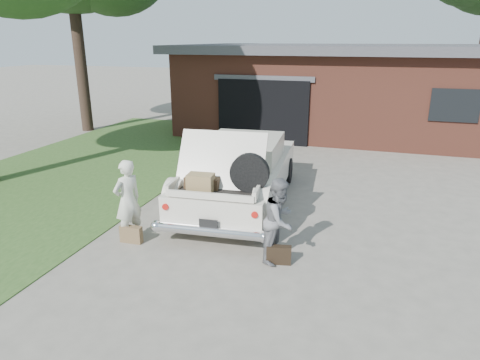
% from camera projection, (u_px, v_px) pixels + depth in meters
% --- Properties ---
extents(ground, '(90.00, 90.00, 0.00)m').
position_uv_depth(ground, '(230.00, 250.00, 7.49)').
color(ground, gray).
rests_on(ground, ground).
extents(grass_strip, '(6.00, 16.00, 0.02)m').
position_uv_depth(grass_strip, '(76.00, 173.00, 11.78)').
color(grass_strip, '#2D4C1E').
rests_on(grass_strip, ground).
extents(house, '(12.80, 7.80, 3.30)m').
position_uv_depth(house, '(345.00, 87.00, 17.07)').
color(house, brown).
rests_on(house, ground).
extents(sedan, '(2.28, 5.08, 1.90)m').
position_uv_depth(sedan, '(240.00, 172.00, 9.44)').
color(sedan, beige).
rests_on(sedan, ground).
extents(woman_left, '(0.55, 0.65, 1.51)m').
position_uv_depth(woman_left, '(128.00, 201.00, 7.67)').
color(woman_left, beige).
rests_on(woman_left, ground).
extents(woman_right, '(0.68, 0.80, 1.42)m').
position_uv_depth(woman_right, '(280.00, 220.00, 6.95)').
color(woman_right, slate).
rests_on(woman_right, ground).
extents(suitcase_left, '(0.41, 0.14, 0.31)m').
position_uv_depth(suitcase_left, '(131.00, 234.00, 7.72)').
color(suitcase_left, brown).
rests_on(suitcase_left, ground).
extents(suitcase_right, '(0.42, 0.20, 0.31)m').
position_uv_depth(suitcase_right, '(279.00, 255.00, 6.99)').
color(suitcase_right, black).
rests_on(suitcase_right, ground).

